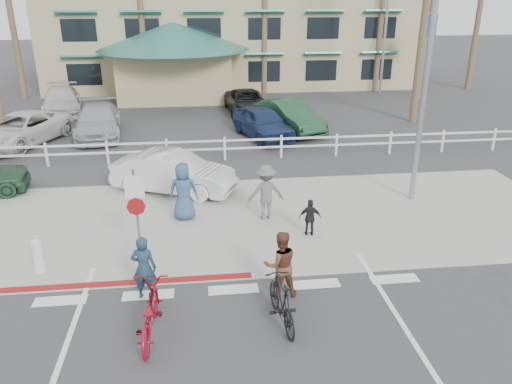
{
  "coord_description": "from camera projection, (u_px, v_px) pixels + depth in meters",
  "views": [
    {
      "loc": [
        -0.66,
        -9.57,
        6.64
      ],
      "look_at": [
        0.84,
        3.07,
        1.5
      ],
      "focal_mm": 35.0,
      "sensor_mm": 36.0,
      "label": 1
    }
  ],
  "objects": [
    {
      "name": "curb_red",
      "position": [
        109.0,
        284.0,
        12.14
      ],
      "size": [
        7.0,
        0.25,
        0.02
      ],
      "primitive_type": "cube",
      "color": "maroon",
      "rests_on": "ground"
    },
    {
      "name": "lot_car_2",
      "position": [
        263.0,
        123.0,
        24.02
      ],
      "size": [
        2.98,
        4.73,
        1.5
      ],
      "primitive_type": "imported",
      "rotation": [
        0.0,
        0.0,
        0.3
      ],
      "color": "navy",
      "rests_on": "ground"
    },
    {
      "name": "pedestrian_b",
      "position": [
        183.0,
        192.0,
        15.3
      ],
      "size": [
        0.93,
        0.63,
        1.84
      ],
      "primitive_type": "imported",
      "rotation": [
        0.0,
        0.0,
        3.09
      ],
      "color": "#314B73",
      "rests_on": "ground"
    },
    {
      "name": "sign_post",
      "position": [
        137.0,
        212.0,
        12.6
      ],
      "size": [
        0.5,
        0.1,
        2.9
      ],
      "primitive_type": null,
      "color": "gray",
      "rests_on": "ground"
    },
    {
      "name": "cross_street",
      "position": [
        218.0,
        177.0,
        19.19
      ],
      "size": [
        40.0,
        5.0,
        0.01
      ],
      "primitive_type": "cube",
      "color": "#333335",
      "rests_on": "ground"
    },
    {
      "name": "lot_car_0",
      "position": [
        21.0,
        129.0,
        22.94
      ],
      "size": [
        4.21,
        5.73,
        1.45
      ],
      "primitive_type": "imported",
      "rotation": [
        0.0,
        0.0,
        -0.39
      ],
      "color": "silver",
      "rests_on": "ground"
    },
    {
      "name": "lot_car_1",
      "position": [
        98.0,
        121.0,
        24.36
      ],
      "size": [
        2.68,
        5.32,
        1.48
      ],
      "primitive_type": "imported",
      "rotation": [
        0.0,
        0.0,
        0.12
      ],
      "color": "#A0A1A7",
      "rests_on": "ground"
    },
    {
      "name": "pedestrian_a",
      "position": [
        266.0,
        192.0,
        15.36
      ],
      "size": [
        1.19,
        0.75,
        1.76
      ],
      "primitive_type": "imported",
      "rotation": [
        0.0,
        0.0,
        3.23
      ],
      "color": "#5D5D5D",
      "rests_on": "ground"
    },
    {
      "name": "car_white_sedan",
      "position": [
        174.0,
        173.0,
        17.51
      ],
      "size": [
        4.58,
        3.1,
        1.43
      ],
      "primitive_type": "imported",
      "rotation": [
        0.0,
        0.0,
        1.17
      ],
      "color": "silver",
      "rests_on": "ground"
    },
    {
      "name": "streetlight_1",
      "position": [
        386.0,
        22.0,
        32.99
      ],
      "size": [
        0.6,
        2.0,
        9.5
      ],
      "primitive_type": null,
      "color": "gray",
      "rests_on": "ground"
    },
    {
      "name": "rail_fence",
      "position": [
        227.0,
        149.0,
        20.9
      ],
      "size": [
        29.4,
        0.16,
        1.0
      ],
      "primitive_type": null,
      "color": "silver",
      "rests_on": "ground"
    },
    {
      "name": "sidewalk_plaza",
      "position": [
        224.0,
        221.0,
        15.51
      ],
      "size": [
        22.0,
        7.0,
        0.01
      ],
      "primitive_type": "cube",
      "color": "gray",
      "rests_on": "ground"
    },
    {
      "name": "bollard_0",
      "position": [
        38.0,
        256.0,
        12.51
      ],
      "size": [
        0.26,
        0.26,
        0.95
      ],
      "primitive_type": null,
      "color": "silver",
      "rests_on": "ground"
    },
    {
      "name": "bike_black",
      "position": [
        282.0,
        302.0,
        10.54
      ],
      "size": [
        0.73,
        1.86,
        1.09
      ],
      "primitive_type": "imported",
      "rotation": [
        0.0,
        0.0,
        3.27
      ],
      "color": "black",
      "rests_on": "ground"
    },
    {
      "name": "pedestrian_child",
      "position": [
        310.0,
        218.0,
        14.4
      ],
      "size": [
        0.69,
        0.37,
        1.12
      ],
      "primitive_type": "imported",
      "rotation": [
        0.0,
        0.0,
        2.98
      ],
      "color": "black",
      "rests_on": "ground"
    },
    {
      "name": "rider_red",
      "position": [
        144.0,
        268.0,
        11.33
      ],
      "size": [
        0.63,
        0.47,
        1.58
      ],
      "primitive_type": "imported",
      "rotation": [
        0.0,
        0.0,
        2.98
      ],
      "color": "#1C3546",
      "rests_on": "ground"
    },
    {
      "name": "bike_red",
      "position": [
        149.0,
        313.0,
        10.16
      ],
      "size": [
        0.83,
        2.11,
        1.09
      ],
      "primitive_type": "imported",
      "rotation": [
        0.0,
        0.0,
        3.09
      ],
      "color": "maroon",
      "rests_on": "ground"
    },
    {
      "name": "lot_car_3",
      "position": [
        289.0,
        116.0,
        25.12
      ],
      "size": [
        3.28,
        4.99,
        1.55
      ],
      "primitive_type": "imported",
      "rotation": [
        0.0,
        0.0,
        0.38
      ],
      "color": "#1C422A",
      "rests_on": "ground"
    },
    {
      "name": "parking_lot",
      "position": [
        210.0,
        118.0,
        27.94
      ],
      "size": [
        50.0,
        16.0,
        0.01
      ],
      "primitive_type": "cube",
      "color": "#333335",
      "rests_on": "ground"
    },
    {
      "name": "info_sign",
      "position": [
        424.0,
        55.0,
        32.1
      ],
      "size": [
        1.2,
        0.16,
        5.6
      ],
      "primitive_type": null,
      "color": "navy",
      "rests_on": "ground"
    },
    {
      "name": "lot_car_5",
      "position": [
        247.0,
        102.0,
        28.94
      ],
      "size": [
        2.47,
        4.85,
        1.31
      ],
      "primitive_type": "imported",
      "rotation": [
        0.0,
        0.0,
        0.06
      ],
      "color": "black",
      "rests_on": "ground"
    },
    {
      "name": "bike_path",
      "position": [
        244.0,
        365.0,
        9.52
      ],
      "size": [
        12.0,
        16.0,
        0.01
      ],
      "primitive_type": "cube",
      "color": "#333335",
      "rests_on": "ground"
    },
    {
      "name": "building",
      "position": [
        228.0,
        5.0,
        38.01
      ],
      "size": [
        28.0,
        16.0,
        11.3
      ],
      "primitive_type": null,
      "color": "tan",
      "rests_on": "ground"
    },
    {
      "name": "lot_car_4",
      "position": [
        62.0,
        100.0,
        28.98
      ],
      "size": [
        3.0,
        5.34,
        1.46
      ],
      "primitive_type": "imported",
      "rotation": [
        0.0,
        0.0,
        0.2
      ],
      "color": "silver",
      "rests_on": "ground"
    },
    {
      "name": "rider_black",
      "position": [
        280.0,
        264.0,
        11.42
      ],
      "size": [
        0.85,
        0.68,
        1.64
      ],
      "primitive_type": "imported",
      "rotation": [
        0.0,
        0.0,
        3.22
      ],
      "color": "brown",
      "rests_on": "ground"
    },
    {
      "name": "ground",
      "position": [
        235.0,
        305.0,
        11.37
      ],
      "size": [
        140.0,
        140.0,
        0.0
      ],
      "primitive_type": "plane",
      "color": "#333335"
    },
    {
      "name": "streetlight_0",
      "position": [
        428.0,
        65.0,
        15.45
      ],
      "size": [
        0.6,
        2.0,
        9.0
      ],
      "primitive_type": null,
      "color": "gray",
      "rests_on": "ground"
    }
  ]
}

